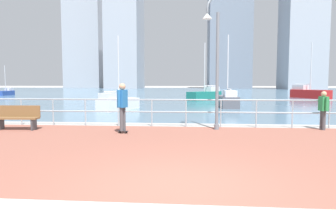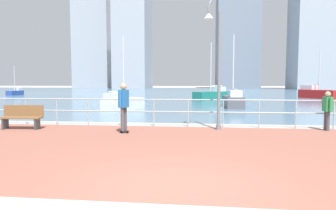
# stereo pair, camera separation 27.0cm
# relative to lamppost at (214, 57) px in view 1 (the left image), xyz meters

# --- Properties ---
(ground) EXTENTS (220.00, 220.00, 0.00)m
(ground) POSITION_rel_lamppost_xyz_m (-1.05, 33.82, -2.77)
(ground) COLOR #ADAAA5
(brick_paving) EXTENTS (28.00, 7.58, 0.01)m
(brick_paving) POSITION_rel_lamppost_xyz_m (-1.05, -3.08, -2.77)
(brick_paving) COLOR #935647
(brick_paving) RESTS_ON ground
(harbor_water) EXTENTS (180.00, 88.00, 0.00)m
(harbor_water) POSITION_rel_lamppost_xyz_m (-1.05, 45.71, -2.77)
(harbor_water) COLOR slate
(harbor_water) RESTS_ON ground
(waterfront_railing) EXTENTS (25.25, 0.06, 1.13)m
(waterfront_railing) POSITION_rel_lamppost_xyz_m (-1.05, 0.71, -1.99)
(waterfront_railing) COLOR #9EADB7
(waterfront_railing) RESTS_ON ground
(lamppost) EXTENTS (0.69, 0.62, 5.00)m
(lamppost) POSITION_rel_lamppost_xyz_m (0.00, 0.00, 0.00)
(lamppost) COLOR slate
(lamppost) RESTS_ON ground
(skateboarder) EXTENTS (0.41, 0.55, 1.78)m
(skateboarder) POSITION_rel_lamppost_xyz_m (-3.27, -0.99, -1.70)
(skateboarder) COLOR black
(skateboarder) RESTS_ON ground
(bystander) EXTENTS (0.26, 0.55, 1.47)m
(bystander) POSITION_rel_lamppost_xyz_m (4.16, 0.36, -1.91)
(bystander) COLOR #4C4C51
(bystander) RESTS_ON ground
(park_bench) EXTENTS (1.62, 0.51, 0.92)m
(park_bench) POSITION_rel_lamppost_xyz_m (-7.44, -0.54, -2.29)
(park_bench) COLOR brown
(park_bench) RESTS_ON ground
(sailboat_ivory) EXTENTS (2.27, 3.61, 4.85)m
(sailboat_ivory) POSITION_rel_lamppost_xyz_m (-5.66, 7.66, -2.30)
(sailboat_ivory) COLOR white
(sailboat_ivory) RESTS_ON ground
(sailboat_gray) EXTENTS (1.08, 3.06, 4.24)m
(sailboat_gray) POSITION_rel_lamppost_xyz_m (-27.08, 28.20, -2.36)
(sailboat_gray) COLOR #284799
(sailboat_gray) RESTS_ON ground
(sailboat_teal) EXTENTS (3.52, 4.62, 6.37)m
(sailboat_teal) POSITION_rel_lamppost_xyz_m (12.80, 23.84, -2.16)
(sailboat_teal) COLOR #B21E1E
(sailboat_teal) RESTS_ON ground
(sailboat_blue) EXTENTS (3.70, 3.96, 5.82)m
(sailboat_blue) POSITION_rel_lamppost_xyz_m (0.60, 18.92, -2.21)
(sailboat_blue) COLOR #197266
(sailboat_blue) RESTS_ON ground
(sailboat_red) EXTENTS (1.26, 3.79, 5.29)m
(sailboat_red) POSITION_rel_lamppost_xyz_m (1.84, 10.58, -2.26)
(sailboat_red) COLOR #595960
(sailboat_red) RESTS_ON ground
(tower_glass) EXTENTS (12.61, 15.19, 33.11)m
(tower_glass) POSITION_rel_lamppost_xyz_m (10.92, 84.18, 12.96)
(tower_glass) COLOR slate
(tower_glass) RESTS_ON ground
(tower_steel) EXTENTS (12.73, 10.96, 32.14)m
(tower_steel) POSITION_rel_lamppost_xyz_m (-38.58, 91.33, 12.47)
(tower_steel) COLOR #A3A8B2
(tower_steel) RESTS_ON ground
(tower_slate) EXTENTS (10.03, 13.94, 40.37)m
(tower_slate) POSITION_rel_lamppost_xyz_m (-21.64, 79.71, 16.58)
(tower_slate) COLOR #A3A8B2
(tower_slate) RESTS_ON ground
(tower_concrete) EXTENTS (10.12, 10.83, 36.09)m
(tower_concrete) POSITION_rel_lamppost_xyz_m (29.63, 72.97, 14.45)
(tower_concrete) COLOR #A3A8B2
(tower_concrete) RESTS_ON ground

